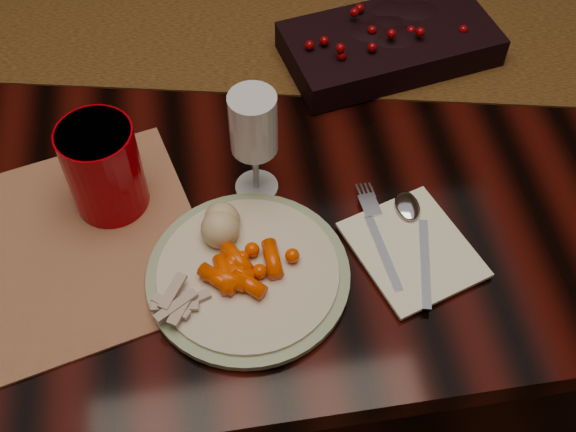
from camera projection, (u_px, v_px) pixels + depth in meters
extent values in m
plane|color=black|center=(254.00, 333.00, 1.65)|extent=(5.00, 5.00, 0.00)
cube|color=black|center=(246.00, 240.00, 1.35)|extent=(1.80, 1.00, 0.75)
cube|color=#3D2605|center=(189.00, 11.00, 1.17)|extent=(1.84, 0.75, 0.00)
cube|color=olive|center=(28.00, 261.00, 0.88)|extent=(0.48, 0.40, 0.00)
cylinder|color=beige|center=(248.00, 274.00, 0.85)|extent=(0.27, 0.27, 0.01)
cube|color=white|center=(413.00, 249.00, 0.88)|extent=(0.17, 0.19, 0.01)
cylinder|color=#9E0008|center=(104.00, 168.00, 0.88)|extent=(0.11, 0.11, 0.13)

